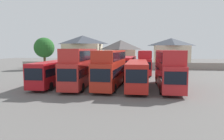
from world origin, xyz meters
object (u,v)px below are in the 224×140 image
object	(u,v)px
bus_3	(111,67)
bus_6	(95,60)
bus_8	(128,64)
house_terrace_centre	(121,53)
bus_2	(80,65)
bus_4	(137,73)
bus_9	(145,61)
house_terrace_right	(171,53)
bus_1	(52,72)
tree_left_of_lot	(44,48)
bus_5	(168,67)
bus_7	(112,64)
house_terrace_left	(83,51)

from	to	relation	value
bus_3	bus_6	xyz separation A→B (m)	(-5.74, 16.20, -0.04)
bus_6	bus_8	size ratio (longest dim) A/B	0.87
bus_8	house_terrace_centre	bearing A→B (deg)	-166.13
bus_2	bus_6	bearing A→B (deg)	-175.59
bus_4	bus_9	xyz separation A→B (m)	(1.43, 15.62, 0.72)
bus_6	bus_8	distance (m)	7.25
house_terrace_right	bus_9	bearing A→B (deg)	-115.22
bus_1	bus_4	distance (m)	11.82
house_terrace_right	tree_left_of_lot	world-z (taller)	house_terrace_right
bus_5	bus_9	world-z (taller)	bus_5
bus_6	bus_7	world-z (taller)	bus_6
house_terrace_left	house_terrace_centre	xyz separation A→B (m)	(11.83, -0.80, -0.74)
bus_9	house_terrace_centre	world-z (taller)	house_terrace_centre
bus_5	house_terrace_left	size ratio (longest dim) A/B	1.00
bus_8	house_terrace_right	xyz separation A→B (m)	(11.43, 16.19, 2.20)
bus_3	tree_left_of_lot	size ratio (longest dim) A/B	1.40
bus_2	bus_5	bearing A→B (deg)	89.05
bus_6	house_terrace_right	bearing A→B (deg)	129.12
tree_left_of_lot	bus_1	bearing A→B (deg)	-62.21
bus_3	bus_9	xyz separation A→B (m)	(5.00, 15.43, -0.06)
bus_5	bus_8	xyz separation A→B (m)	(-6.08, 16.10, -0.80)
bus_4	bus_9	size ratio (longest dim) A/B	1.00
bus_2	bus_5	world-z (taller)	bus_2
bus_3	bus_5	world-z (taller)	bus_5
bus_2	bus_7	distance (m)	15.85
bus_4	bus_8	world-z (taller)	bus_4
bus_1	bus_8	size ratio (longest dim) A/B	0.86
bus_3	bus_5	bearing A→B (deg)	93.09
bus_4	bus_9	bearing A→B (deg)	175.31
bus_7	bus_9	world-z (taller)	bus_9
bus_3	house_terrace_left	world-z (taller)	house_terrace_left
bus_1	bus_3	world-z (taller)	bus_3
bus_3	house_terrace_left	distance (m)	36.63
house_terrace_centre	tree_left_of_lot	size ratio (longest dim) A/B	1.11
bus_5	tree_left_of_lot	xyz separation A→B (m)	(-27.92, 22.80, 2.72)
bus_1	bus_2	xyz separation A→B (m)	(4.08, 0.15, 0.96)
bus_3	bus_9	size ratio (longest dim) A/B	0.98
bus_3	bus_8	xyz separation A→B (m)	(1.47, 16.02, -0.78)
bus_7	house_terrace_left	bearing A→B (deg)	-148.83
bus_2	house_terrace_centre	bearing A→B (deg)	174.35
bus_4	house_terrace_left	size ratio (longest dim) A/B	1.01
bus_1	bus_3	size ratio (longest dim) A/B	0.90
bus_3	bus_8	bearing A→B (deg)	178.43
bus_1	bus_6	xyz separation A→B (m)	(2.52, 16.46, 0.80)
bus_8	house_terrace_centre	world-z (taller)	house_terrace_centre
bus_9	bus_5	bearing A→B (deg)	10.69
house_terrace_left	bus_9	bearing A→B (deg)	-45.47
bus_4	bus_7	world-z (taller)	bus_4
bus_9	bus_8	bearing A→B (deg)	-98.19
bus_4	house_terrace_centre	distance (m)	33.90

